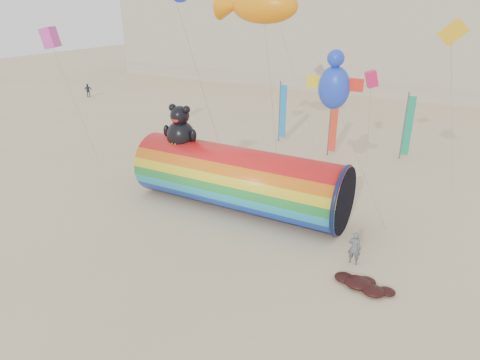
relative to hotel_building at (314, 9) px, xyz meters
The scene contains 7 objects.
ground 48.60m from the hotel_building, 75.36° to the right, with size 160.00×160.00×0.00m, color #CCB58C.
hotel_building is the anchor object (origin of this frame).
windsock_assembly 45.45m from the hotel_building, 74.88° to the right, with size 12.60×3.84×5.81m.
kite_handler 50.46m from the hotel_building, 67.19° to the right, with size 0.60×0.39×1.65m, color #585A60.
fabric_bundle 52.40m from the hotel_building, 67.03° to the right, with size 2.62×1.35×0.41m.
festival_banners 34.20m from the hotel_building, 65.89° to the right, with size 10.74×2.07×5.20m.
flying_kites 41.88m from the hotel_building, 69.88° to the right, with size 32.00×13.91×9.13m.
Camera 1 is at (10.80, -17.09, 11.30)m, focal length 32.00 mm.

